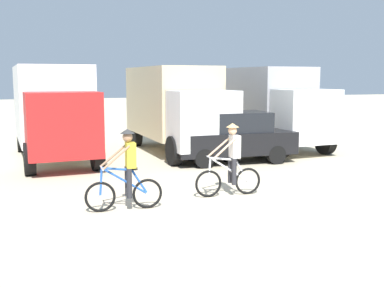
% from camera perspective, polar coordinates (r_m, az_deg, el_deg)
% --- Properties ---
extents(ground_plane, '(120.00, 120.00, 0.00)m').
position_cam_1_polar(ground_plane, '(10.51, 8.42, -8.23)').
color(ground_plane, beige).
extents(box_truck_avon_van, '(2.77, 6.88, 3.35)m').
position_cam_1_polar(box_truck_avon_van, '(17.64, -16.48, 4.27)').
color(box_truck_avon_van, white).
rests_on(box_truck_avon_van, ground).
extents(box_truck_tan_camper, '(2.67, 6.85, 3.35)m').
position_cam_1_polar(box_truck_tan_camper, '(18.52, -2.00, 4.76)').
color(box_truck_tan_camper, '#CCB78E').
rests_on(box_truck_tan_camper, ground).
extents(box_truck_grey_hauler, '(2.82, 6.89, 3.35)m').
position_cam_1_polar(box_truck_grey_hauler, '(20.36, 8.94, 4.96)').
color(box_truck_grey_hauler, '#9E9EA3').
rests_on(box_truck_grey_hauler, ground).
extents(sedan_parked, '(4.26, 1.90, 1.76)m').
position_cam_1_polar(sedan_parked, '(16.44, 5.06, 0.85)').
color(sedan_parked, black).
rests_on(sedan_parked, ground).
extents(cyclist_orange_shirt, '(1.73, 0.52, 1.82)m').
position_cam_1_polar(cyclist_orange_shirt, '(10.52, -7.95, -3.46)').
color(cyclist_orange_shirt, black).
rests_on(cyclist_orange_shirt, ground).
extents(cyclist_cowboy_hat, '(1.73, 0.52, 1.82)m').
position_cam_1_polar(cyclist_cowboy_hat, '(11.73, 4.71, -2.22)').
color(cyclist_cowboy_hat, black).
rests_on(cyclist_cowboy_hat, ground).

